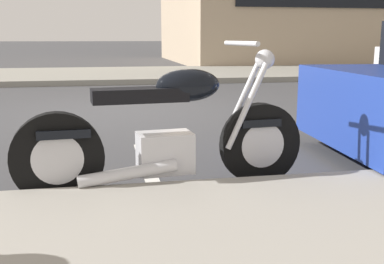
% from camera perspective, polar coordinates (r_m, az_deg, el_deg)
% --- Properties ---
extents(ground_plane, '(260.00, 260.00, 0.00)m').
position_cam_1_polar(ground_plane, '(7.46, -7.90, 2.52)').
color(ground_plane, '#3D3D3F').
extents(parking_stall_stripe, '(0.12, 2.20, 0.01)m').
position_cam_1_polar(parking_stall_stripe, '(4.05, -5.19, -4.96)').
color(parking_stall_stripe, silver).
rests_on(parking_stall_stripe, ground).
extents(parked_motorcycle, '(2.18, 0.62, 1.12)m').
position_cam_1_polar(parked_motorcycle, '(3.46, -2.96, -0.49)').
color(parked_motorcycle, black).
rests_on(parked_motorcycle, ground).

